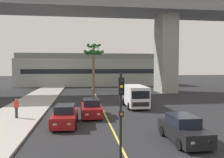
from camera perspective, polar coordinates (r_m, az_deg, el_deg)
The scene contains 12 objects.
sidewalk_left at distance 19.41m, azimuth -25.41°, elevation -10.22°, with size 4.80×80.00×0.15m, color #ADA89E.
lane_stripe_center at distance 26.45m, azimuth -2.92°, elevation -6.55°, with size 0.14×56.00×0.01m, color #DBCC4C.
bridge_overpass at distance 39.26m, azimuth -2.98°, elevation 17.31°, with size 89.09×8.00×17.53m.
pier_building_backdrop at distance 53.89m, azimuth -5.40°, elevation 2.25°, with size 33.00×8.04×7.36m.
car_queue_front at distance 17.75m, azimuth -11.68°, elevation -9.08°, with size 1.93×4.15×1.56m.
car_queue_second at distance 20.57m, azimuth -5.18°, elevation -7.34°, with size 1.88×4.13×1.56m.
car_queue_third at distance 14.47m, azimuth 17.40°, elevation -11.98°, with size 1.87×4.12×1.56m.
delivery_van at distance 25.13m, azimuth 5.79°, elevation -4.12°, with size 2.22×5.28×2.36m.
traffic_light_median_near at distance 10.06m, azimuth 2.25°, elevation -6.88°, with size 0.24×0.37×4.20m.
palm_tree_near_median at distance 33.85m, azimuth -4.65°, elevation 5.11°, with size 3.12×3.16×6.98m.
palm_tree_mid_median at distance 42.43m, azimuth -4.64°, elevation 6.32°, with size 2.67×2.85×8.69m.
pedestrian_far_along at distance 20.81m, azimuth -22.82°, elevation -6.68°, with size 0.34×0.22×1.62m.
Camera 1 is at (-2.16, -1.98, 4.47)m, focal length 36.53 mm.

